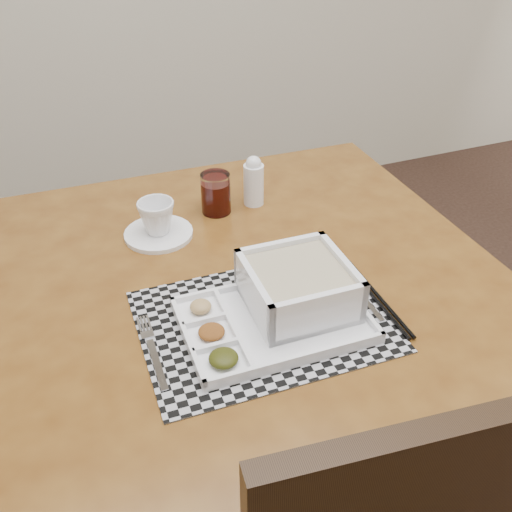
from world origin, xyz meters
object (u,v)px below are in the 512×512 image
Objects in this scene: cup at (157,217)px; creamer_bottle at (254,181)px; dining_table at (239,318)px; serving_tray at (290,297)px; juice_glass at (216,195)px.

cup is 0.65× the size of creamer_bottle.
dining_table is at bearing -57.57° from cup.
creamer_bottle is (0.15, 0.29, 0.14)m from dining_table.
cup is at bearing 112.99° from dining_table.
serving_tray is 0.38m from cup.
dining_table is 0.32m from juice_glass.
serving_tray reaches higher than dining_table.
creamer_bottle is at bearing 2.36° from juice_glass.
dining_table is 11.38× the size of juice_glass.
juice_glass is at bearing 79.72° from dining_table.
serving_tray is 4.09× the size of cup.
dining_table is at bearing 117.33° from serving_tray.
serving_tray is at bearing -102.62° from creamer_bottle.
creamer_bottle is at bearing 77.38° from serving_tray.
cup is (-0.10, 0.23, 0.13)m from dining_table.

